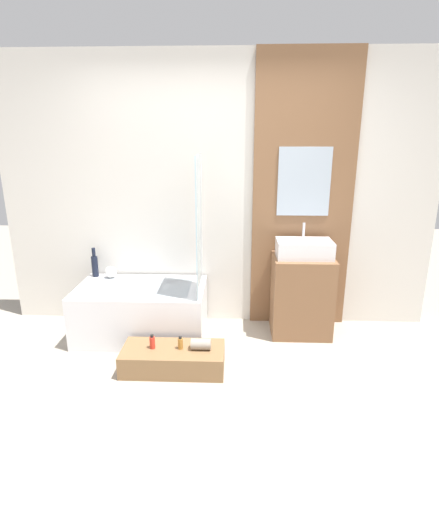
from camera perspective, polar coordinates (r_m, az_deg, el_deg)
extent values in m
plane|color=#A39989|center=(2.93, -1.81, -22.08)|extent=(12.00, 12.00, 0.00)
cube|color=silver|center=(3.91, -0.34, 8.75)|extent=(4.20, 0.06, 2.60)
cube|color=brown|center=(3.90, 11.82, 8.40)|extent=(0.95, 0.03, 2.60)
cube|color=#ADBCCC|center=(3.87, 11.99, 10.32)|extent=(0.49, 0.01, 0.64)
cube|color=white|center=(3.91, -11.02, -7.71)|extent=(1.20, 0.71, 0.49)
cube|color=silver|center=(3.81, -11.22, -4.40)|extent=(0.93, 0.50, 0.01)
cube|color=silver|center=(3.45, -2.95, 4.20)|extent=(0.01, 0.46, 1.21)
cube|color=olive|center=(3.39, -6.62, -14.36)|extent=(0.83, 0.37, 0.19)
cube|color=brown|center=(3.91, 11.59, -5.53)|extent=(0.56, 0.44, 0.77)
cube|color=white|center=(3.76, 12.00, 1.02)|extent=(0.51, 0.31, 0.16)
cylinder|color=silver|center=(3.81, 11.93, 3.58)|extent=(0.02, 0.02, 0.15)
cylinder|color=black|center=(4.17, -17.37, -1.45)|extent=(0.06, 0.06, 0.21)
cylinder|color=black|center=(4.13, -17.54, 0.51)|extent=(0.03, 0.03, 0.09)
sphere|color=silver|center=(4.11, -15.28, -2.21)|extent=(0.12, 0.12, 0.12)
cylinder|color=red|center=(3.35, -9.57, -12.11)|extent=(0.04, 0.04, 0.10)
cylinder|color=black|center=(3.32, -9.62, -11.19)|extent=(0.03, 0.03, 0.02)
cylinder|color=#B2752D|center=(3.32, -5.61, -12.36)|extent=(0.04, 0.04, 0.09)
cylinder|color=black|center=(3.29, -5.63, -11.53)|extent=(0.02, 0.02, 0.02)
cylinder|color=gray|center=(3.30, -2.67, -12.46)|extent=(0.16, 0.09, 0.09)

